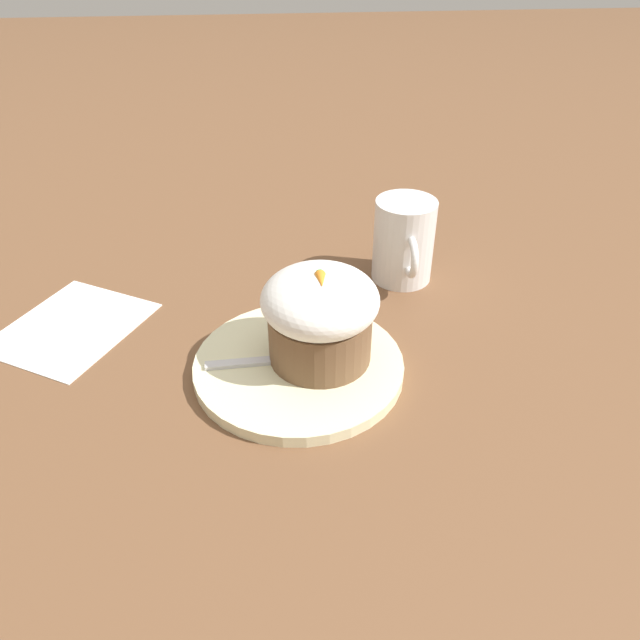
% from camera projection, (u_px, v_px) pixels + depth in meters
% --- Properties ---
extents(ground_plane, '(4.00, 4.00, 0.00)m').
position_uv_depth(ground_plane, '(299.00, 371.00, 0.61)').
color(ground_plane, brown).
extents(dessert_plate, '(0.20, 0.20, 0.01)m').
position_uv_depth(dessert_plate, '(299.00, 366.00, 0.61)').
color(dessert_plate, beige).
rests_on(dessert_plate, ground_plane).
extents(carrot_cake, '(0.11, 0.11, 0.10)m').
position_uv_depth(carrot_cake, '(320.00, 315.00, 0.58)').
color(carrot_cake, brown).
rests_on(carrot_cake, dessert_plate).
extents(spoon, '(0.04, 0.11, 0.01)m').
position_uv_depth(spoon, '(286.00, 357.00, 0.60)').
color(spoon, silver).
rests_on(spoon, dessert_plate).
extents(coffee_cup, '(0.10, 0.07, 0.10)m').
position_uv_depth(coffee_cup, '(404.00, 241.00, 0.72)').
color(coffee_cup, white).
rests_on(coffee_cup, ground_plane).
extents(paper_napkin, '(0.19, 0.18, 0.00)m').
position_uv_depth(paper_napkin, '(72.00, 327.00, 0.67)').
color(paper_napkin, white).
rests_on(paper_napkin, ground_plane).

